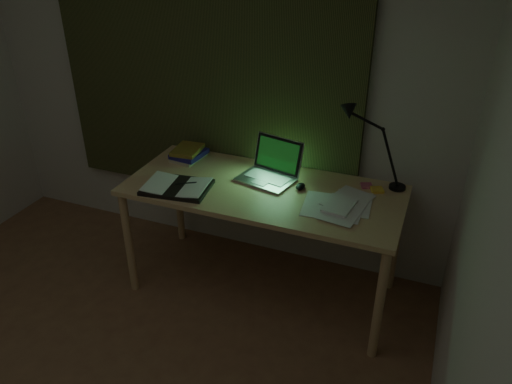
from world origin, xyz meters
TOP-DOWN VIEW (x-y plane):
  - wall_back at (0.00, 2.00)m, footprint 3.50×0.00m
  - wall_right at (1.75, 0.00)m, footprint 0.00×4.00m
  - curtain at (0.00, 1.96)m, footprint 2.20×0.06m
  - desk at (0.59, 1.54)m, footprint 1.72×0.75m
  - laptop at (0.57, 1.64)m, footprint 0.42×0.46m
  - open_textbook at (0.10, 1.34)m, footprint 0.43×0.33m
  - book_stack at (-0.04, 1.75)m, footprint 0.20×0.23m
  - loose_papers at (1.03, 1.50)m, footprint 0.45×0.46m
  - mouse at (0.81, 1.62)m, footprint 0.06×0.09m
  - sticky_yellow at (1.25, 1.77)m, footprint 0.10×0.10m
  - sticky_pink at (1.18, 1.80)m, footprint 0.09×0.09m
  - desk_lamp at (1.36, 1.84)m, footprint 0.37×0.29m

SIDE VIEW (x-z plane):
  - desk at x=0.59m, z-range 0.00..0.79m
  - sticky_pink at x=1.18m, z-range 0.79..0.80m
  - sticky_yellow at x=1.25m, z-range 0.79..0.80m
  - loose_papers at x=1.03m, z-range 0.79..0.81m
  - mouse at x=0.81m, z-range 0.79..0.82m
  - open_textbook at x=0.10m, z-range 0.79..0.82m
  - book_stack at x=-0.04m, z-range 0.79..0.88m
  - laptop at x=0.57m, z-range 0.79..1.03m
  - desk_lamp at x=1.36m, z-range 0.79..1.33m
  - wall_back at x=0.00m, z-range 0.00..2.50m
  - wall_right at x=1.75m, z-range 0.00..2.50m
  - curtain at x=0.00m, z-range 0.45..2.45m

